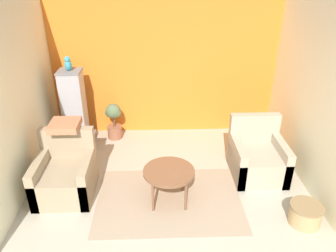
% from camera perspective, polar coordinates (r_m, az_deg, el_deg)
% --- Properties ---
extents(wall_back_accent, '(4.26, 0.06, 2.68)m').
position_cam_1_polar(wall_back_accent, '(6.15, -0.58, 10.64)').
color(wall_back_accent, orange).
rests_on(wall_back_accent, ground_plane).
extents(wall_left, '(0.06, 3.35, 2.68)m').
position_cam_1_polar(wall_left, '(4.94, -25.21, 3.76)').
color(wall_left, beige).
rests_on(wall_left, ground_plane).
extents(wall_right, '(0.06, 3.35, 2.68)m').
position_cam_1_polar(wall_right, '(5.06, 24.56, 4.45)').
color(wall_right, beige).
rests_on(wall_right, ground_plane).
extents(area_rug, '(2.05, 1.46, 0.01)m').
position_cam_1_polar(area_rug, '(4.81, 0.14, -12.70)').
color(area_rug, gray).
rests_on(area_rug, ground_plane).
extents(coffee_table, '(0.71, 0.71, 0.51)m').
position_cam_1_polar(coffee_table, '(4.53, 0.15, -8.23)').
color(coffee_table, brown).
rests_on(coffee_table, ground_plane).
extents(armchair_left, '(0.79, 0.87, 0.89)m').
position_cam_1_polar(armchair_left, '(5.02, -17.37, -8.23)').
color(armchair_left, '#9E896B').
rests_on(armchair_left, ground_plane).
extents(armchair_right, '(0.79, 0.87, 0.89)m').
position_cam_1_polar(armchair_right, '(5.38, 15.24, -5.35)').
color(armchair_right, tan).
rests_on(armchair_right, ground_plane).
extents(birdcage, '(0.58, 0.58, 1.40)m').
position_cam_1_polar(birdcage, '(6.12, -15.92, 2.45)').
color(birdcage, slate).
rests_on(birdcage, ground_plane).
extents(parrot, '(0.12, 0.21, 0.25)m').
position_cam_1_polar(parrot, '(5.83, -17.01, 10.32)').
color(parrot, teal).
rests_on(parrot, birdcage).
extents(potted_plant, '(0.31, 0.28, 0.70)m').
position_cam_1_polar(potted_plant, '(6.25, -9.41, 1.12)').
color(potted_plant, brown).
rests_on(potted_plant, ground_plane).
extents(wicker_basket, '(0.42, 0.42, 0.28)m').
position_cam_1_polar(wicker_basket, '(4.72, 22.81, -13.86)').
color(wicker_basket, tan).
rests_on(wicker_basket, ground_plane).
extents(throw_pillow, '(0.42, 0.42, 0.10)m').
position_cam_1_polar(throw_pillow, '(4.97, -17.53, 0.13)').
color(throw_pillow, '#B2704C').
rests_on(throw_pillow, armchair_left).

